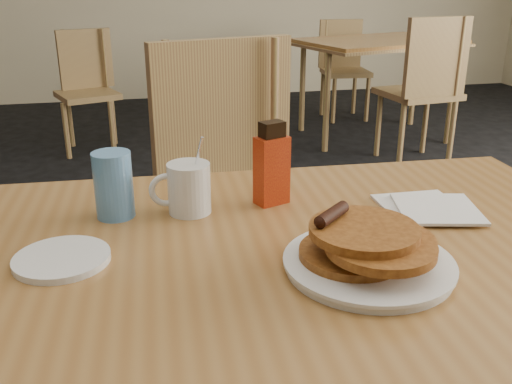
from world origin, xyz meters
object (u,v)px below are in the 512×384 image
Objects in this scene: pancake_plate at (369,253)px; blue_tumbler at (113,185)px; main_table at (302,262)px; coffee_mug at (188,187)px; chair_neighbor_far at (343,60)px; chair_neighbor_near at (426,79)px; syrup_bottle at (272,166)px; chair_wall_extra at (87,80)px; neighbor_table at (378,45)px; chair_main_far at (230,180)px.

pancake_plate is 2.11× the size of blue_tumbler.
main_table is 8.16× the size of coffee_mug.
chair_neighbor_far is at bearing 69.91° from pancake_plate.
blue_tumbler is at bearing 165.57° from coffee_mug.
syrup_bottle is (-1.56, -2.22, 0.25)m from chair_neighbor_near.
coffee_mug is (0.40, -3.14, 0.30)m from chair_wall_extra.
coffee_mug is at bearing -120.05° from neighbor_table.
chair_wall_extra is (-0.59, 3.33, -0.21)m from main_table.
coffee_mug is (-1.73, -2.99, 0.10)m from neighbor_table.
coffee_mug is at bearing -4.07° from blue_tumbler.
chair_main_far reaches higher than syrup_bottle.
pancake_plate is 1.73× the size of coffee_mug.
blue_tumbler is at bearing -122.19° from neighbor_table.
neighbor_table is at bearing 66.06° from pancake_plate.
main_table is 3.53m from neighbor_table.
chair_neighbor_near is (0.01, -1.47, 0.08)m from chair_neighbor_far.
chair_neighbor_near is 7.18× the size of blue_tumbler.
chair_main_far is at bearing 70.06° from syrup_bottle.
syrup_bottle reaches higher than chair_wall_extra.
syrup_bottle is at bearing 0.45° from blue_tumbler.
neighbor_table is at bearing 41.94° from chair_main_far.
pancake_plate is at bearing -59.55° from coffee_mug.
chair_wall_extra reaches higher than chair_neighbor_far.
blue_tumbler reaches higher than main_table.
main_table is at bearing -107.61° from syrup_bottle.
neighbor_table is 1.59× the size of chair_wall_extra.
chair_wall_extra is at bearing 175.88° from neighbor_table.
syrup_bottle reaches higher than neighbor_table.
blue_tumbler reaches higher than chair_wall_extra.
chair_neighbor_near reaches higher than chair_wall_extra.
blue_tumbler is (-1.88, -3.70, 0.32)m from chair_neighbor_far.
chair_neighbor_far reaches higher than neighbor_table.
chair_neighbor_far is 4.02m from syrup_bottle.
syrup_bottle is (0.58, -3.13, 0.33)m from chair_wall_extra.
neighbor_table is 3.52m from blue_tumbler.
coffee_mug is at bearing 134.94° from main_table.
chair_neighbor_far is 2.21m from chair_wall_extra.
chair_neighbor_far is at bearing 68.35° from main_table.
blue_tumbler is (0.26, -3.13, 0.32)m from chair_wall_extra.
coffee_mug is (-0.18, -0.53, 0.19)m from chair_main_far.
neighbor_table is 2.91m from chair_main_far.
main_table is 1.00× the size of neighbor_table.
chair_main_far reaches higher than pancake_plate.
chair_wall_extra is (-0.58, 2.61, -0.12)m from chair_main_far.
main_table is at bearing -104.84° from chair_main_far.
syrup_bottle is (0.00, -0.52, 0.22)m from chair_main_far.
chair_wall_extra reaches higher than main_table.
chair_wall_extra reaches higher than neighbor_table.
chair_neighbor_far is at bearing 89.66° from neighbor_table.
chair_neighbor_far is 0.99× the size of chair_wall_extra.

